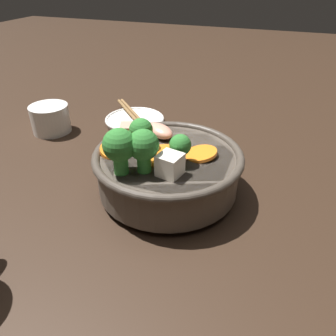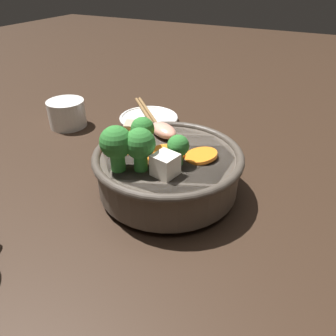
% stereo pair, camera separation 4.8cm
% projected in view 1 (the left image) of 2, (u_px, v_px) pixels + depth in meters
% --- Properties ---
extents(ground_plane, '(3.00, 3.00, 0.00)m').
position_uv_depth(ground_plane, '(168.00, 192.00, 0.50)').
color(ground_plane, black).
extents(stirfry_bowl, '(0.22, 0.22, 0.13)m').
position_uv_depth(stirfry_bowl, '(166.00, 166.00, 0.47)').
color(stirfry_bowl, '#51473D').
rests_on(stirfry_bowl, ground_plane).
extents(side_saucer, '(0.13, 0.13, 0.01)m').
position_uv_depth(side_saucer, '(135.00, 120.00, 0.71)').
color(side_saucer, white).
rests_on(side_saucer, ground_plane).
extents(tea_cup, '(0.08, 0.08, 0.06)m').
position_uv_depth(tea_cup, '(50.00, 118.00, 0.66)').
color(tea_cup, white).
rests_on(tea_cup, ground_plane).
extents(chopsticks_pair, '(0.16, 0.15, 0.01)m').
position_uv_depth(chopsticks_pair, '(135.00, 116.00, 0.70)').
color(chopsticks_pair, olive).
rests_on(chopsticks_pair, side_saucer).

